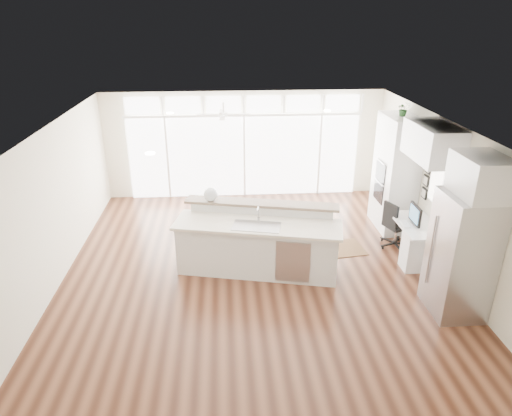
{
  "coord_description": "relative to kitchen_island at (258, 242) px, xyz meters",
  "views": [
    {
      "loc": [
        -0.51,
        -7.29,
        4.48
      ],
      "look_at": [
        0.06,
        0.6,
        1.05
      ],
      "focal_mm": 32.0,
      "sensor_mm": 36.0,
      "label": 1
    }
  ],
  "objects": [
    {
      "name": "wall_back",
      "position": [
        -0.05,
        3.93,
        0.75
      ],
      "size": [
        7.0,
        0.04,
        2.7
      ],
      "primitive_type": "cube",
      "color": "white",
      "rests_on": "floor"
    },
    {
      "name": "wall_left",
      "position": [
        -3.55,
        -0.07,
        0.75
      ],
      "size": [
        0.04,
        8.0,
        2.7
      ],
      "primitive_type": "cube",
      "color": "white",
      "rests_on": "floor"
    },
    {
      "name": "monitor",
      "position": [
        3.0,
        0.23,
        0.36
      ],
      "size": [
        0.09,
        0.49,
        0.4
      ],
      "primitive_type": "cube",
      "rotation": [
        0.0,
        0.0,
        -0.01
      ],
      "color": "black",
      "rests_on": "desk_nook"
    },
    {
      "name": "framed_photos",
      "position": [
        3.41,
        0.85,
        0.8
      ],
      "size": [
        0.06,
        0.22,
        0.8
      ],
      "primitive_type": "cube",
      "color": "black",
      "rests_on": "wall_right"
    },
    {
      "name": "refrigerator",
      "position": [
        3.06,
        -1.42,
        0.4
      ],
      "size": [
        0.76,
        0.9,
        2.0
      ],
      "primitive_type": "cube",
      "color": "#ACADB1",
      "rests_on": "floor"
    },
    {
      "name": "wall_front",
      "position": [
        -0.05,
        -4.07,
        0.75
      ],
      "size": [
        7.0,
        0.04,
        2.7
      ],
      "primitive_type": "cube",
      "color": "white",
      "rests_on": "floor"
    },
    {
      "name": "ceiling_fan",
      "position": [
        -0.55,
        2.73,
        1.88
      ],
      "size": [
        1.16,
        1.16,
        0.32
      ],
      "primitive_type": "cube",
      "color": "white",
      "rests_on": "ceiling"
    },
    {
      "name": "upper_cabinets",
      "position": [
        3.12,
        0.23,
        1.75
      ],
      "size": [
        0.64,
        1.3,
        0.64
      ],
      "primitive_type": "cube",
      "color": "silver",
      "rests_on": "wall_right"
    },
    {
      "name": "fridge_cabinet",
      "position": [
        3.12,
        -1.42,
        1.7
      ],
      "size": [
        0.64,
        0.9,
        0.6
      ],
      "primitive_type": "cube",
      "color": "silver",
      "rests_on": "wall_right"
    },
    {
      "name": "potted_plant",
      "position": [
        3.12,
        1.73,
        2.02
      ],
      "size": [
        0.28,
        0.31,
        0.23
      ],
      "primitive_type": "imported",
      "rotation": [
        0.0,
        0.0,
        0.06
      ],
      "color": "#275825",
      "rests_on": "oven_cabinet"
    },
    {
      "name": "wall_right",
      "position": [
        3.45,
        -0.07,
        0.75
      ],
      "size": [
        0.04,
        8.0,
        2.7
      ],
      "primitive_type": "cube",
      "color": "white",
      "rests_on": "floor"
    },
    {
      "name": "transom_row",
      "position": [
        -0.05,
        3.87,
        1.78
      ],
      "size": [
        5.9,
        0.06,
        0.4
      ],
      "primitive_type": "cube",
      "color": "white",
      "rests_on": "wall_back"
    },
    {
      "name": "keyboard",
      "position": [
        2.83,
        0.23,
        0.17
      ],
      "size": [
        0.16,
        0.35,
        0.02
      ],
      "primitive_type": "cube",
      "rotation": [
        0.0,
        0.0,
        -0.11
      ],
      "color": "white",
      "rests_on": "desk_nook"
    },
    {
      "name": "glass_wall",
      "position": [
        -0.05,
        3.87,
        0.45
      ],
      "size": [
        5.8,
        0.06,
        2.08
      ],
      "primitive_type": "cube",
      "color": "white",
      "rests_on": "wall_back"
    },
    {
      "name": "recessed_lights",
      "position": [
        -0.05,
        0.13,
        2.08
      ],
      "size": [
        3.4,
        3.0,
        0.02
      ],
      "primitive_type": "cube",
      "color": "silver",
      "rests_on": "ceiling"
    },
    {
      "name": "fishbowl",
      "position": [
        -0.84,
        0.6,
        0.73
      ],
      "size": [
        0.33,
        0.33,
        0.27
      ],
      "primitive_type": "sphere",
      "rotation": [
        0.0,
        0.0,
        -0.31
      ],
      "color": "silver",
      "rests_on": "kitchen_island"
    },
    {
      "name": "floor",
      "position": [
        -0.05,
        -0.07,
        -0.61
      ],
      "size": [
        7.0,
        8.0,
        0.02
      ],
      "primitive_type": "cube",
      "color": "#3C1E12",
      "rests_on": "ground"
    },
    {
      "name": "oven_cabinet",
      "position": [
        3.12,
        1.73,
        0.65
      ],
      "size": [
        0.64,
        1.2,
        2.5
      ],
      "primitive_type": "cube",
      "color": "silver",
      "rests_on": "floor"
    },
    {
      "name": "rug",
      "position": [
        1.72,
        0.72,
        -0.59
      ],
      "size": [
        1.1,
        0.86,
        0.01
      ],
      "primitive_type": "cube",
      "rotation": [
        0.0,
        0.0,
        0.14
      ],
      "color": "#3A2212",
      "rests_on": "floor"
    },
    {
      "name": "desk_window",
      "position": [
        3.41,
        0.23,
        0.95
      ],
      "size": [
        0.04,
        0.85,
        0.85
      ],
      "primitive_type": "cube",
      "color": "white",
      "rests_on": "wall_right"
    },
    {
      "name": "desk_nook",
      "position": [
        3.08,
        0.23,
        -0.22
      ],
      "size": [
        0.72,
        1.3,
        0.76
      ],
      "primitive_type": "cube",
      "color": "silver",
      "rests_on": "floor"
    },
    {
      "name": "office_chair",
      "position": [
        2.9,
        0.76,
        -0.11
      ],
      "size": [
        0.64,
        0.62,
        0.98
      ],
      "primitive_type": "cube",
      "rotation": [
        0.0,
        0.0,
        0.36
      ],
      "color": "black",
      "rests_on": "floor"
    },
    {
      "name": "ceiling",
      "position": [
        -0.05,
        -0.07,
        2.1
      ],
      "size": [
        7.0,
        8.0,
        0.02
      ],
      "primitive_type": "cube",
      "color": "white",
      "rests_on": "wall_back"
    },
    {
      "name": "kitchen_island",
      "position": [
        0.0,
        0.0,
        0.0
      ],
      "size": [
        3.19,
        1.77,
        1.2
      ],
      "primitive_type": "cube",
      "rotation": [
        0.0,
        0.0,
        -0.22
      ],
      "color": "silver",
      "rests_on": "floor"
    }
  ]
}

